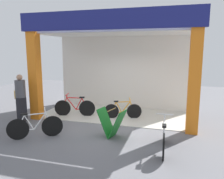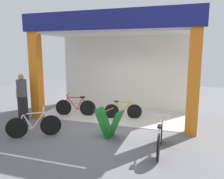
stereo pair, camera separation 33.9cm
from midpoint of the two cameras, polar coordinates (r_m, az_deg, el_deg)
The scene contains 8 objects.
ground_plane at distance 8.05m, azimuth -2.49°, elevation -8.86°, with size 19.92×19.92×0.00m, color slate.
shop_facade at distance 9.01m, azimuth 0.32°, elevation 6.75°, with size 6.16×2.87×3.85m.
bicycle_inside_0 at distance 9.12m, azimuth -10.37°, elevation -4.43°, with size 1.58×0.48×0.89m.
bicycle_inside_1 at distance 8.66m, azimuth 1.58°, elevation -5.32°, with size 1.38×0.48×0.79m.
bicycle_parked_0 at distance 7.23m, azimuth -20.06°, elevation -8.75°, with size 1.37×0.91×0.88m.
bicycle_parked_1 at distance 6.09m, azimuth 11.31°, elevation -11.76°, with size 0.46×1.67×0.92m.
sandwich_board_sign at distance 6.85m, azimuth -1.52°, elevation -8.47°, with size 0.89×0.65×0.87m.
pedestrian_0 at distance 8.95m, azimuth -23.01°, elevation -1.76°, with size 0.59×0.47×1.73m.
Camera 1 is at (2.27, -7.27, 2.60)m, focal length 36.34 mm.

